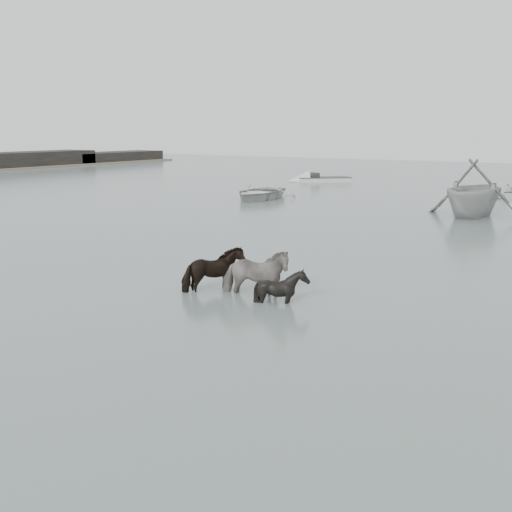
% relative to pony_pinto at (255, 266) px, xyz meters
% --- Properties ---
extents(ground, '(140.00, 140.00, 0.00)m').
position_rel_pony_pinto_xyz_m(ground, '(-0.37, 0.14, -0.78)').
color(ground, '#566660').
rests_on(ground, ground).
extents(pony_pinto, '(2.02, 1.41, 1.56)m').
position_rel_pony_pinto_xyz_m(pony_pinto, '(0.00, 0.00, 0.00)').
color(pony_pinto, black).
rests_on(pony_pinto, ground).
extents(pony_dark, '(1.31, 1.49, 1.40)m').
position_rel_pony_pinto_xyz_m(pony_dark, '(-1.14, -0.22, -0.08)').
color(pony_dark, black).
rests_on(pony_dark, ground).
extents(pony_black, '(1.29, 1.20, 1.20)m').
position_rel_pony_pinto_xyz_m(pony_black, '(0.95, -0.27, -0.18)').
color(pony_black, black).
rests_on(pony_black, ground).
extents(rowboat_lead, '(4.10, 5.30, 1.01)m').
position_rel_pony_pinto_xyz_m(rowboat_lead, '(-12.12, 19.31, -0.28)').
color(rowboat_lead, beige).
rests_on(rowboat_lead, ground).
extents(rowboat_trail, '(5.15, 5.87, 2.95)m').
position_rel_pony_pinto_xyz_m(rowboat_trail, '(0.83, 18.40, 0.69)').
color(rowboat_trail, '#A6A8A5').
rests_on(rowboat_trail, ground).
extents(skiff_outer, '(5.40, 5.12, 0.75)m').
position_rel_pony_pinto_xyz_m(skiff_outer, '(-14.62, 32.83, -0.41)').
color(skiff_outer, '#BBBBB6').
rests_on(skiff_outer, ground).
extents(skiff_mid, '(2.59, 5.30, 0.75)m').
position_rel_pony_pinto_xyz_m(skiff_mid, '(-0.37, 29.52, -0.41)').
color(skiff_mid, gray).
rests_on(skiff_mid, ground).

